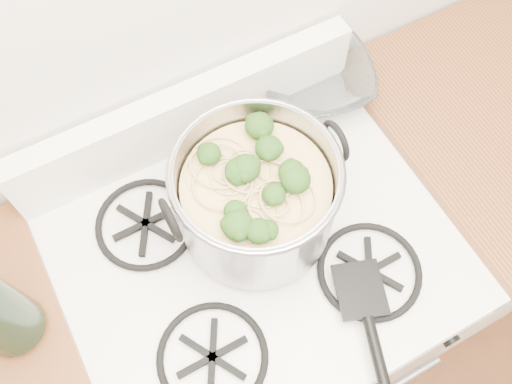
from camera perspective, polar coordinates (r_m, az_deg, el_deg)
name	(u,v)px	position (r m, az deg, el deg)	size (l,w,h in m)	color
gas_range	(256,313)	(1.58, 0.02, -11.98)	(0.76, 0.66, 0.92)	white
counter_right	(511,172)	(1.88, 24.17, 1.86)	(1.00, 0.65, 0.92)	silver
stock_pot	(256,198)	(1.05, 0.00, -0.57)	(0.34, 0.31, 0.21)	#93929A
spatula	(361,288)	(1.09, 10.42, -9.47)	(0.29, 0.31, 0.02)	black
glass_bowl	(315,82)	(1.31, 5.91, 10.86)	(0.10, 0.10, 0.02)	white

